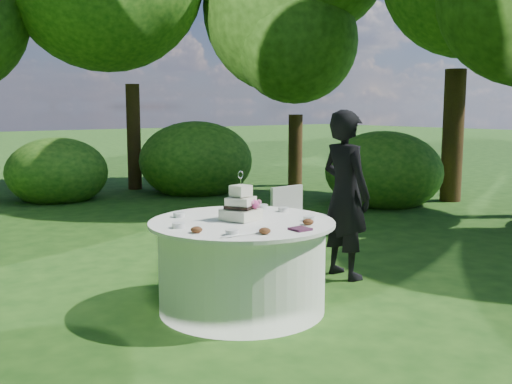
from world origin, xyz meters
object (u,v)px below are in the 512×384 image
at_px(table, 242,265).
at_px(cake, 241,207).
at_px(napkins, 300,229).
at_px(chair, 294,223).
at_px(guest, 345,195).

xyz_separation_m(table, cake, (0.02, 0.03, 0.50)).
xyz_separation_m(napkins, chair, (1.01, 1.23, -0.26)).
bearing_deg(chair, cake, -151.50).
height_order(napkins, chair, chair).
relative_size(guest, table, 1.08).
xyz_separation_m(cake, chair, (1.13, 0.61, -0.37)).
bearing_deg(cake, table, -117.87).
bearing_deg(cake, chair, 28.50).
distance_m(guest, table, 1.50).
distance_m(napkins, guest, 1.50).
bearing_deg(chair, table, -150.66).
xyz_separation_m(guest, table, (-1.42, -0.18, -0.46)).
bearing_deg(napkins, guest, 30.71).
distance_m(cake, chair, 1.33).
bearing_deg(napkins, cake, 100.45).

